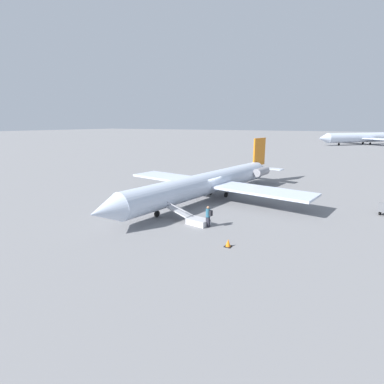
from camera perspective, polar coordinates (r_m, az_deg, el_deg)
ground_plane at (r=32.36m, az=2.74°, el=-1.52°), size 600.00×600.00×0.00m
airplane_main at (r=32.65m, az=3.65°, el=1.89°), size 28.85×22.17×6.12m
airplane_far_left at (r=132.21m, az=29.73°, el=9.03°), size 33.65×30.59×9.25m
boarding_stairs at (r=24.75m, az=0.43°, el=-5.25°), size 1.61×4.12×1.58m
passenger at (r=23.78m, az=3.13°, el=-4.41°), size 0.37×0.56×1.74m
traffic_cone_near_stairs at (r=20.52m, az=6.89°, el=-9.67°), size 0.48×0.48×0.52m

